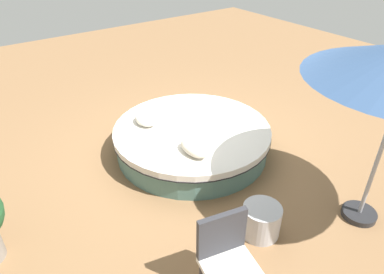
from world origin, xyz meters
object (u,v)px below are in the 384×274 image
(round_bed, at_px, (192,139))
(throw_pillow_1, at_px, (194,148))
(patio_chair, at_px, (227,254))
(throw_pillow_0, at_px, (145,119))
(side_table, at_px, (261,220))

(round_bed, xyz_separation_m, throw_pillow_1, (0.60, -0.40, 0.31))
(throw_pillow_1, bearing_deg, patio_chair, -26.39)
(throw_pillow_0, xyz_separation_m, patio_chair, (2.86, -0.70, 0.02))
(throw_pillow_1, bearing_deg, round_bed, 146.40)
(round_bed, xyz_separation_m, throw_pillow_0, (-0.55, -0.55, 0.30))
(throw_pillow_0, distance_m, side_table, 2.54)
(throw_pillow_1, bearing_deg, throw_pillow_0, -172.68)
(patio_chair, bearing_deg, round_bed, -105.82)
(throw_pillow_1, relative_size, patio_chair, 0.54)
(round_bed, distance_m, throw_pillow_0, 0.83)
(round_bed, distance_m, patio_chair, 2.65)
(throw_pillow_0, bearing_deg, side_table, 4.06)
(side_table, bearing_deg, round_bed, 169.34)
(throw_pillow_0, relative_size, side_table, 0.95)
(round_bed, bearing_deg, side_table, -10.66)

